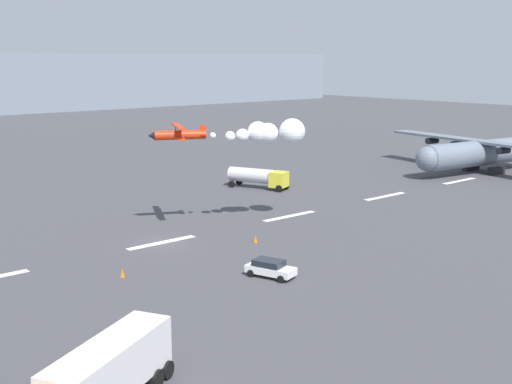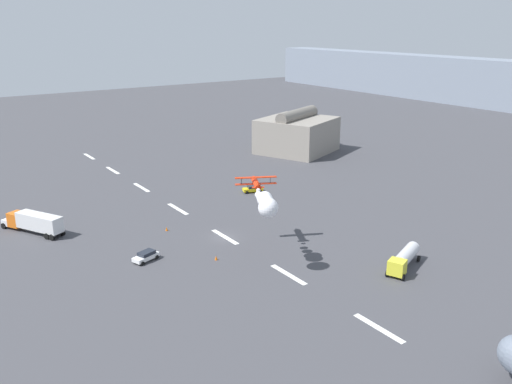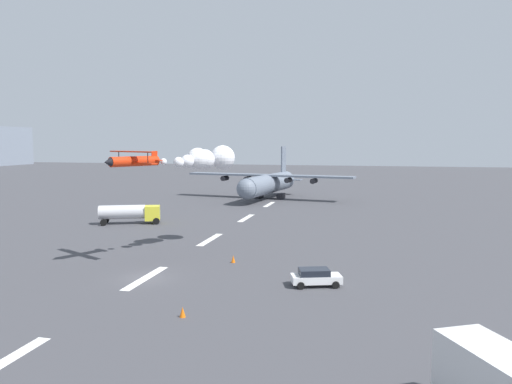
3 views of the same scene
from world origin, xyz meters
name	(u,v)px [view 2 (image 2 of 3)]	position (x,y,z in m)	size (l,w,h in m)	color
ground_plane	(225,237)	(0.00, 0.00, 0.00)	(440.00, 440.00, 0.00)	#424247
runway_stripe_0	(89,156)	(-72.42, 0.00, 0.01)	(8.00, 0.90, 0.01)	white
runway_stripe_1	(113,170)	(-54.31, 0.00, 0.01)	(8.00, 0.90, 0.01)	white
runway_stripe_2	(142,187)	(-36.21, 0.00, 0.01)	(8.00, 0.90, 0.01)	white
runway_stripe_3	(178,209)	(-18.10, 0.00, 0.01)	(8.00, 0.90, 0.01)	white
runway_stripe_4	(225,237)	(0.00, 0.00, 0.01)	(8.00, 0.90, 0.01)	white
runway_stripe_5	(288,275)	(18.10, 0.00, 0.01)	(8.00, 0.90, 0.01)	white
runway_stripe_6	(379,328)	(36.21, 0.00, 0.01)	(8.00, 0.90, 0.01)	white
stunt_biplane_red	(265,201)	(13.09, -0.81, 10.51)	(16.06, 10.58, 2.95)	red
semi_truck_orange	(34,222)	(-21.31, -26.97, 2.11)	(12.99, 8.72, 3.70)	silver
fuel_tanker_truck	(404,258)	(26.68, 15.69, 1.74)	(5.85, 9.26, 2.90)	yellow
followme_car_yellow	(146,256)	(1.22, -15.46, 0.81)	(3.06, 4.64, 1.52)	white
airport_staff_sedan	(253,189)	(-18.69, 18.95, 0.81)	(3.13, 4.72, 1.52)	yellow
hangar_building	(297,134)	(-43.64, 51.61, 5.23)	(24.39, 25.09, 12.43)	gray
traffic_cone_near	(167,229)	(-8.56, -7.12, 0.38)	(0.44, 0.44, 0.75)	orange
traffic_cone_far	(216,258)	(7.40, -6.22, 0.38)	(0.44, 0.44, 0.75)	orange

